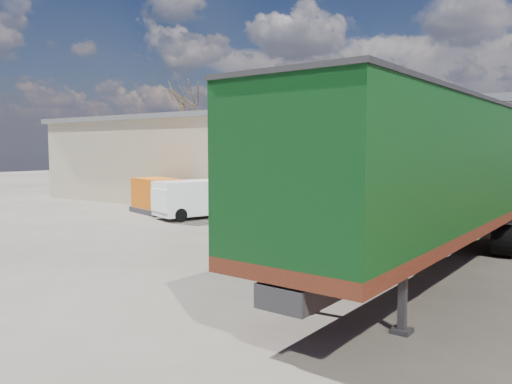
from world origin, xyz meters
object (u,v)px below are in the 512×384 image
Objects in this scene: tractor_unit at (318,186)px; panel_van at (198,198)px; bare_tree at (182,91)px; orange_skip at (157,198)px; box_trailer at (431,171)px.

tractor_unit is 1.62× the size of panel_van.
bare_tree is 16.39m from orange_skip.
orange_skip is (9.08, -11.63, -7.14)m from bare_tree.
tractor_unit is (20.13, -14.65, -5.86)m from bare_tree.
bare_tree is at bearing 145.24° from orange_skip.
tractor_unit reaches higher than panel_van.
box_trailer is at bearing -0.63° from orange_skip.
orange_skip is at bearing -52.01° from bare_tree.
tractor_unit reaches higher than orange_skip.
box_trailer reaches higher than panel_van.
box_trailer is 16.25m from orange_skip.
tractor_unit is 11.53m from orange_skip.
panel_van is at bearing -177.12° from tractor_unit.
orange_skip is (-2.96, 0.13, -0.15)m from panel_van.
tractor_unit is at bearing 158.33° from box_trailer.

